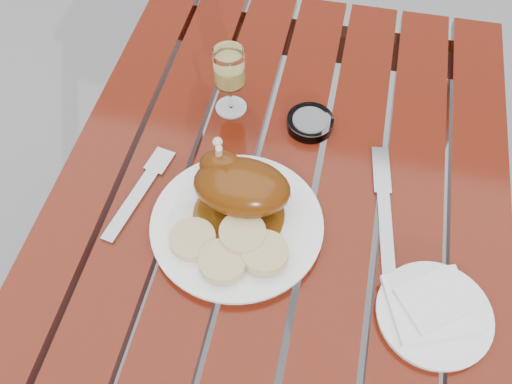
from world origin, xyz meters
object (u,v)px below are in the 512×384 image
(dinner_plate, at_px, (237,225))
(ashtray, at_px, (310,123))
(wine_glass, at_px, (230,81))
(side_plate, at_px, (434,315))
(table, at_px, (271,302))

(dinner_plate, bearing_deg, ashtray, 71.52)
(wine_glass, bearing_deg, side_plate, -41.74)
(side_plate, xyz_separation_m, ashtray, (-0.25, 0.35, 0.00))
(dinner_plate, xyz_separation_m, side_plate, (0.33, -0.09, -0.00))
(wine_glass, xyz_separation_m, ashtray, (0.16, -0.02, -0.06))
(dinner_plate, height_order, wine_glass, wine_glass)
(table, distance_m, side_plate, 0.49)
(ashtray, bearing_deg, wine_glass, 174.19)
(ashtray, bearing_deg, dinner_plate, -108.48)
(ashtray, bearing_deg, side_plate, -54.57)
(wine_glass, height_order, side_plate, wine_glass)
(table, xyz_separation_m, side_plate, (0.27, -0.14, 0.38))
(wine_glass, xyz_separation_m, side_plate, (0.41, -0.36, -0.07))
(wine_glass, distance_m, side_plate, 0.55)
(wine_glass, distance_m, ashtray, 0.17)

